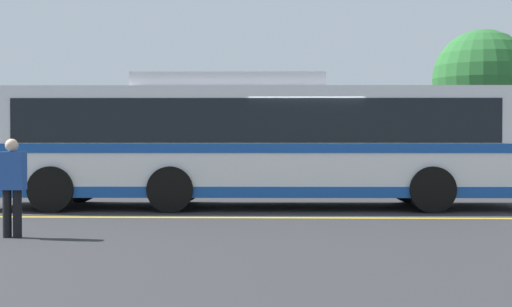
% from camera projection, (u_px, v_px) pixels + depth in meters
% --- Properties ---
extents(ground_plane, '(220.00, 220.00, 0.00)m').
position_uv_depth(ground_plane, '(304.00, 208.00, 16.42)').
color(ground_plane, '#2D2D30').
extents(lane_strip_0, '(32.26, 0.20, 0.01)m').
position_uv_depth(lane_strip_0, '(253.00, 218.00, 14.35)').
color(lane_strip_0, gold).
rests_on(lane_strip_0, ground_plane).
extents(curb_strip, '(40.26, 0.36, 0.15)m').
position_uv_depth(curb_strip, '(262.00, 185.00, 23.11)').
color(curb_strip, '#99999E').
rests_on(curb_strip, ground_plane).
extents(transit_bus, '(12.62, 2.85, 3.05)m').
position_uv_depth(transit_bus, '(255.00, 140.00, 16.51)').
color(transit_bus, white).
rests_on(transit_bus, ground_plane).
extents(parked_car_1, '(4.09, 1.91, 1.26)m').
position_uv_depth(parked_car_1, '(101.00, 168.00, 22.13)').
color(parked_car_1, silver).
rests_on(parked_car_1, ground_plane).
extents(parked_car_2, '(4.39, 2.09, 1.30)m').
position_uv_depth(parked_car_2, '(290.00, 169.00, 21.64)').
color(parked_car_2, '#335B33').
rests_on(parked_car_2, ground_plane).
extents(pedestrian_0, '(0.43, 0.24, 1.60)m').
position_uv_depth(pedestrian_0, '(12.00, 182.00, 11.49)').
color(pedestrian_0, black).
rests_on(pedestrian_0, ground_plane).
extents(tree_0, '(3.84, 3.84, 5.82)m').
position_uv_depth(tree_0, '(482.00, 79.00, 27.76)').
color(tree_0, '#513823').
rests_on(tree_0, ground_plane).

